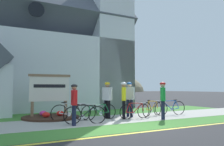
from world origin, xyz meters
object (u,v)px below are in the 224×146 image
at_px(bicycle_blue, 152,108).
at_px(cyclist_in_blue_jersey, 130,96).
at_px(cyclist_in_orange_jersey, 107,97).
at_px(bicycle_yellow, 135,111).
at_px(cyclist_in_green_jersey, 74,102).
at_px(roadside_conifer, 92,49).
at_px(cyclist_in_yellow_jersey, 124,97).
at_px(bicycle_green, 85,114).
at_px(bicycle_white, 71,112).
at_px(church_sign, 50,89).
at_px(cyclist_in_white_jersey, 163,97).
at_px(bicycle_orange, 170,108).
at_px(bicycle_silver, 99,112).

height_order(bicycle_blue, cyclist_in_blue_jersey, cyclist_in_blue_jersey).
xyz_separation_m(cyclist_in_blue_jersey, cyclist_in_orange_jersey, (-1.23, 0.06, -0.01)).
bearing_deg(bicycle_blue, bicycle_yellow, -160.26).
xyz_separation_m(cyclist_in_green_jersey, roadside_conifer, (5.53, 11.08, 4.19)).
bearing_deg(roadside_conifer, cyclist_in_yellow_jersey, -105.19).
relative_size(bicycle_green, bicycle_white, 0.93).
height_order(bicycle_green, cyclist_in_yellow_jersey, cyclist_in_yellow_jersey).
bearing_deg(roadside_conifer, bicycle_yellow, -102.53).
height_order(church_sign, cyclist_in_white_jersey, church_sign).
bearing_deg(bicycle_orange, bicycle_blue, 170.14).
relative_size(bicycle_blue, bicycle_green, 1.01).
xyz_separation_m(bicycle_orange, bicycle_silver, (-4.12, 0.18, -0.02)).
bearing_deg(bicycle_yellow, bicycle_silver, 162.57).
height_order(bicycle_blue, bicycle_white, bicycle_white).
bearing_deg(bicycle_orange, cyclist_in_white_jersey, -142.25).
height_order(church_sign, bicycle_yellow, church_sign).
height_order(church_sign, bicycle_white, church_sign).
bearing_deg(bicycle_blue, cyclist_in_blue_jersey, 173.76).
xyz_separation_m(bicycle_blue, cyclist_in_green_jersey, (-4.62, -1.07, 0.54)).
relative_size(bicycle_yellow, bicycle_blue, 1.01).
bearing_deg(bicycle_green, bicycle_yellow, 7.36).
xyz_separation_m(bicycle_green, bicycle_silver, (1.04, 0.85, -0.01)).
relative_size(church_sign, cyclist_in_white_jersey, 1.23).
bearing_deg(church_sign, roadside_conifer, 54.73).
xyz_separation_m(bicycle_orange, bicycle_blue, (-1.06, 0.18, -0.00)).
distance_m(church_sign, cyclist_in_white_jersey, 5.47).
height_order(bicycle_orange, bicycle_blue, bicycle_blue).
relative_size(bicycle_orange, cyclist_in_blue_jersey, 1.03).
xyz_separation_m(bicycle_yellow, bicycle_blue, (1.43, 0.51, 0.02)).
distance_m(bicycle_silver, bicycle_white, 1.29).
height_order(bicycle_white, roadside_conifer, roadside_conifer).
bearing_deg(church_sign, bicycle_silver, -44.72).
bearing_deg(cyclist_in_yellow_jersey, cyclist_in_green_jersey, -163.31).
xyz_separation_m(bicycle_white, cyclist_in_blue_jersey, (3.03, 0.00, 0.64)).
bearing_deg(cyclist_in_blue_jersey, cyclist_in_yellow_jersey, -145.76).
bearing_deg(bicycle_silver, cyclist_in_orange_jersey, 20.98).
height_order(bicycle_green, cyclist_in_green_jersey, cyclist_in_green_jersey).
bearing_deg(bicycle_orange, bicycle_green, -172.58).
xyz_separation_m(church_sign, bicycle_white, (0.55, -1.67, -1.00)).
bearing_deg(bicycle_blue, bicycle_white, 178.17).
height_order(bicycle_blue, cyclist_in_green_jersey, cyclist_in_green_jersey).
distance_m(bicycle_silver, cyclist_in_white_jersey, 3.02).
bearing_deg(cyclist_in_blue_jersey, bicycle_orange, -7.88).
height_order(bicycle_green, cyclist_in_orange_jersey, cyclist_in_orange_jersey).
bearing_deg(roadside_conifer, cyclist_in_orange_jersey, -109.30).
height_order(bicycle_orange, bicycle_white, bicycle_white).
relative_size(bicycle_yellow, cyclist_in_yellow_jersey, 0.99).
relative_size(bicycle_silver, cyclist_in_white_jersey, 1.00).
distance_m(cyclist_in_blue_jersey, roadside_conifer, 10.90).
bearing_deg(church_sign, bicycle_green, -73.42).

